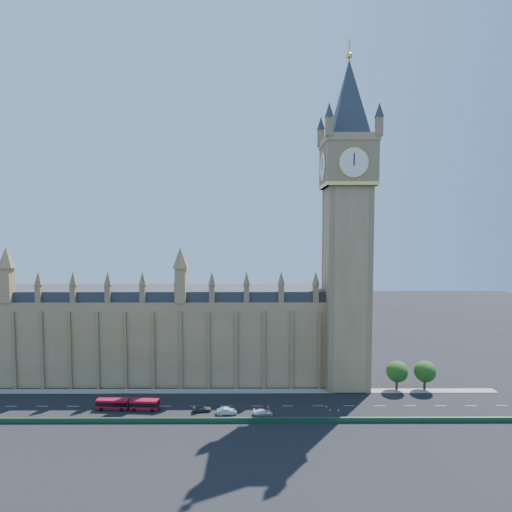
{
  "coord_description": "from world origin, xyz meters",
  "views": [
    {
      "loc": [
        11.26,
        -101.36,
        45.56
      ],
      "look_at": [
        11.72,
        10.0,
        38.61
      ],
      "focal_mm": 28.0,
      "sensor_mm": 36.0,
      "label": 1
    }
  ],
  "objects_px": {
    "red_bus": "(128,404)",
    "car_silver": "(227,411)",
    "car_white": "(263,413)",
    "car_grey": "(202,408)"
  },
  "relations": [
    {
      "from": "car_white",
      "to": "car_grey",
      "type": "bearing_deg",
      "value": 82.57
    },
    {
      "from": "car_grey",
      "to": "car_silver",
      "type": "height_order",
      "value": "car_silver"
    },
    {
      "from": "red_bus",
      "to": "car_grey",
      "type": "bearing_deg",
      "value": -0.05
    },
    {
      "from": "red_bus",
      "to": "car_silver",
      "type": "bearing_deg",
      "value": -2.97
    },
    {
      "from": "red_bus",
      "to": "car_silver",
      "type": "distance_m",
      "value": 25.57
    },
    {
      "from": "red_bus",
      "to": "car_white",
      "type": "bearing_deg",
      "value": -2.27
    },
    {
      "from": "car_silver",
      "to": "car_white",
      "type": "relative_size",
      "value": 1.03
    },
    {
      "from": "red_bus",
      "to": "car_white",
      "type": "height_order",
      "value": "red_bus"
    },
    {
      "from": "car_silver",
      "to": "car_white",
      "type": "bearing_deg",
      "value": -100.53
    },
    {
      "from": "car_white",
      "to": "red_bus",
      "type": "bearing_deg",
      "value": 85.3
    }
  ]
}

